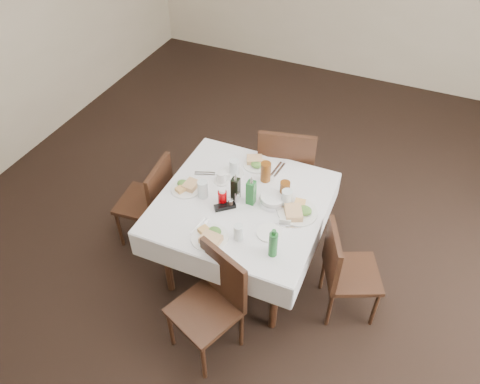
{
  "coord_description": "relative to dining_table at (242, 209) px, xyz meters",
  "views": [
    {
      "loc": [
        0.76,
        -2.4,
        3.16
      ],
      "look_at": [
        -0.26,
        -0.07,
        0.8
      ],
      "focal_mm": 35.0,
      "sensor_mm": 36.0,
      "label": 1
    }
  ],
  "objects": [
    {
      "name": "oil_cruet_dark",
      "position": [
        -0.05,
        0.01,
        0.19
      ],
      "size": [
        0.06,
        0.06,
        0.24
      ],
      "color": "black",
      "rests_on": "dining_table"
    },
    {
      "name": "meal_north",
      "position": [
        -0.06,
        0.43,
        0.11
      ],
      "size": [
        0.24,
        0.24,
        0.05
      ],
      "color": "white",
      "rests_on": "dining_table"
    },
    {
      "name": "chair_south",
      "position": [
        0.09,
        -0.69,
        -0.18
      ],
      "size": [
        0.53,
        0.53,
        0.87
      ],
      "color": "black",
      "rests_on": "ground"
    },
    {
      "name": "cutlery_w",
      "position": [
        -0.39,
        0.16,
        0.09
      ],
      "size": [
        0.17,
        0.1,
        0.01
      ],
      "color": "silver",
      "rests_on": "dining_table"
    },
    {
      "name": "water_e",
      "position": [
        0.32,
        0.08,
        0.16
      ],
      "size": [
        0.08,
        0.08,
        0.14
      ],
      "color": "silver",
      "rests_on": "dining_table"
    },
    {
      "name": "bread_basket",
      "position": [
        0.22,
        0.07,
        0.12
      ],
      "size": [
        0.2,
        0.2,
        0.07
      ],
      "color": "silver",
      "rests_on": "dining_table"
    },
    {
      "name": "water_s",
      "position": [
        0.13,
        -0.35,
        0.15
      ],
      "size": [
        0.06,
        0.06,
        0.12
      ],
      "color": "silver",
      "rests_on": "dining_table"
    },
    {
      "name": "side_plate_a",
      "position": [
        -0.19,
        0.25,
        0.1
      ],
      "size": [
        0.18,
        0.18,
        0.01
      ],
      "color": "white",
      "rests_on": "dining_table"
    },
    {
      "name": "ground_plane",
      "position": [
        0.23,
        0.12,
        -0.67
      ],
      "size": [
        7.0,
        7.0,
        0.0
      ],
      "primitive_type": "plane",
      "color": "black"
    },
    {
      "name": "meal_west",
      "position": [
        -0.44,
        -0.05,
        0.11
      ],
      "size": [
        0.23,
        0.23,
        0.05
      ],
      "color": "white",
      "rests_on": "dining_table"
    },
    {
      "name": "pepper_shaker",
      "position": [
        -0.05,
        -0.09,
        0.13
      ],
      "size": [
        0.04,
        0.04,
        0.08
      ],
      "color": "#39241C",
      "rests_on": "dining_table"
    },
    {
      "name": "oil_cruet_green",
      "position": [
        0.07,
        0.01,
        0.2
      ],
      "size": [
        0.06,
        0.06,
        0.25
      ],
      "color": "#1C6126",
      "rests_on": "dining_table"
    },
    {
      "name": "side_plate_b",
      "position": [
        0.3,
        -0.22,
        0.1
      ],
      "size": [
        0.18,
        0.18,
        0.01
      ],
      "color": "white",
      "rests_on": "dining_table"
    },
    {
      "name": "water_w",
      "position": [
        -0.28,
        -0.07,
        0.16
      ],
      "size": [
        0.08,
        0.08,
        0.14
      ],
      "color": "silver",
      "rests_on": "dining_table"
    },
    {
      "name": "cutlery_s",
      "position": [
        -0.16,
        -0.36,
        0.09
      ],
      "size": [
        0.06,
        0.18,
        0.01
      ],
      "color": "silver",
      "rests_on": "dining_table"
    },
    {
      "name": "water_n",
      "position": [
        -0.17,
        0.25,
        0.16
      ],
      "size": [
        0.08,
        0.08,
        0.14
      ],
      "color": "silver",
      "rests_on": "dining_table"
    },
    {
      "name": "chair_east",
      "position": [
        0.82,
        -0.07,
        -0.21
      ],
      "size": [
        0.51,
        0.51,
        0.82
      ],
      "color": "black",
      "rests_on": "ground"
    },
    {
      "name": "ketchup_bottle",
      "position": [
        -0.12,
        -0.09,
        0.15
      ],
      "size": [
        0.07,
        0.07,
        0.14
      ],
      "color": "#A50004",
      "rests_on": "dining_table"
    },
    {
      "name": "salt_shaker",
      "position": [
        -0.03,
        -0.01,
        0.13
      ],
      "size": [
        0.04,
        0.04,
        0.08
      ],
      "color": "white",
      "rests_on": "dining_table"
    },
    {
      "name": "chair_north",
      "position": [
        0.1,
        0.73,
        -0.11
      ],
      "size": [
        0.56,
        0.56,
        0.99
      ],
      "color": "black",
      "rests_on": "ground"
    },
    {
      "name": "chair_west",
      "position": [
        -0.82,
        -0.01,
        -0.19
      ],
      "size": [
        0.44,
        0.44,
        0.85
      ],
      "color": "black",
      "rests_on": "ground"
    },
    {
      "name": "sunglasses",
      "position": [
        -0.08,
        -0.12,
        0.11
      ],
      "size": [
        0.15,
        0.14,
        0.03
      ],
      "color": "black",
      "rests_on": "dining_table"
    },
    {
      "name": "meal_south",
      "position": [
        -0.05,
        -0.43,
        0.11
      ],
      "size": [
        0.26,
        0.26,
        0.06
      ],
      "color": "white",
      "rests_on": "dining_table"
    },
    {
      "name": "coffee_mug",
      "position": [
        -0.23,
        0.14,
        0.13
      ],
      "size": [
        0.13,
        0.12,
        0.09
      ],
      "color": "white",
      "rests_on": "dining_table"
    },
    {
      "name": "green_bottle",
      "position": [
        0.39,
        -0.38,
        0.19
      ],
      "size": [
        0.06,
        0.06,
        0.23
      ],
      "color": "#1C6126",
      "rests_on": "dining_table"
    },
    {
      "name": "cutlery_e",
      "position": [
        0.4,
        -0.11,
        0.09
      ],
      "size": [
        0.19,
        0.11,
        0.01
      ],
      "color": "silver",
      "rests_on": "dining_table"
    },
    {
      "name": "iced_tea_b",
      "position": [
        0.28,
        0.15,
        0.17
      ],
      "size": [
        0.07,
        0.07,
        0.16
      ],
      "color": "brown",
      "rests_on": "dining_table"
    },
    {
      "name": "iced_tea_a",
      "position": [
        0.07,
        0.29,
        0.17
      ],
      "size": [
        0.08,
        0.08,
        0.17
      ],
      "color": "brown",
      "rests_on": "dining_table"
    },
    {
      "name": "room_shell",
      "position": [
        0.23,
        0.12,
        1.04
      ],
      "size": [
        6.04,
        7.04,
        2.8
      ],
      "color": "beige",
      "rests_on": "ground"
    },
    {
      "name": "sugar_caddy",
      "position": [
        0.37,
        -0.08,
        0.11
      ],
      "size": [
        0.09,
        0.06,
        0.04
      ],
      "color": "white",
      "rests_on": "dining_table"
    },
    {
      "name": "cutlery_n",
      "position": [
        0.12,
        0.44,
        0.09
      ],
      "size": [
        0.07,
        0.2,
        0.01
      ],
      "color": "silver",
      "rests_on": "dining_table"
    },
    {
      "name": "meal_east",
      "position": [
        0.42,
        0.04,
        0.11
      ],
      "size": [
        0.29,
        0.29,
        0.06
      ],
      "color": "white",
      "rests_on": "dining_table"
    },
    {
      "name": "dining_table",
      "position": [
        0.0,
        0.0,
        0.0
      ],
      "size": [
        1.23,
        1.23,
        0.76
      ],
      "color": "black",
      "rests_on": "ground"
    }
  ]
}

